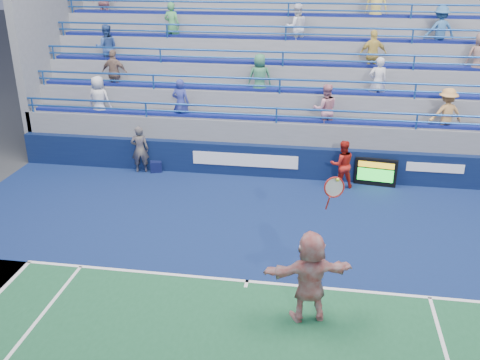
% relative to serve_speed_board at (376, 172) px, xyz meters
% --- Properties ---
extents(ground, '(120.00, 120.00, 0.00)m').
position_rel_serve_speed_board_xyz_m(ground, '(-3.34, -6.24, -0.47)').
color(ground, '#333538').
extents(sponsor_wall, '(18.00, 0.32, 1.10)m').
position_rel_serve_speed_board_xyz_m(sponsor_wall, '(-3.34, 0.26, 0.08)').
color(sponsor_wall, '#0B163D').
rests_on(sponsor_wall, ground).
extents(bleacher_stand, '(18.00, 5.61, 6.13)m').
position_rel_serve_speed_board_xyz_m(bleacher_stand, '(-3.34, 4.03, 1.08)').
color(bleacher_stand, slate).
rests_on(bleacher_stand, ground).
extents(serve_speed_board, '(1.36, 0.32, 0.93)m').
position_rel_serve_speed_board_xyz_m(serve_speed_board, '(0.00, 0.00, 0.00)').
color(serve_speed_board, black).
rests_on(serve_speed_board, ground).
extents(judge_chair, '(0.49, 0.50, 0.70)m').
position_rel_serve_speed_board_xyz_m(judge_chair, '(-7.48, 0.07, -0.25)').
color(judge_chair, '#0B1138').
rests_on(judge_chair, ground).
extents(tennis_player, '(1.96, 1.09, 3.23)m').
position_rel_serve_speed_board_xyz_m(tennis_player, '(-1.89, -7.35, 0.54)').
color(tennis_player, silver).
rests_on(tennis_player, ground).
extents(line_judge, '(0.68, 0.53, 1.67)m').
position_rel_serve_speed_board_xyz_m(line_judge, '(-7.98, -0.05, 0.36)').
color(line_judge, '#141638').
rests_on(line_judge, ground).
extents(ball_girl, '(0.90, 0.78, 1.60)m').
position_rel_serve_speed_board_xyz_m(ball_girl, '(-1.11, -0.31, 0.33)').
color(ball_girl, '#B51D14').
rests_on(ball_girl, ground).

